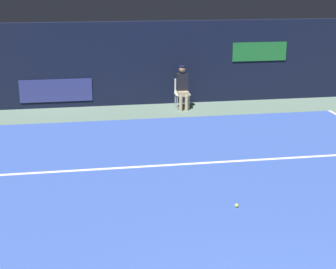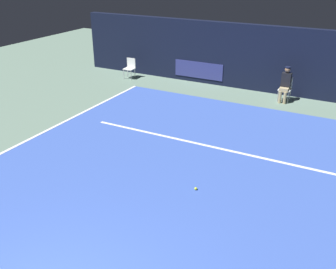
# 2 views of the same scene
# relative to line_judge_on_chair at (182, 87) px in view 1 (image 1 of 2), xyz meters

# --- Properties ---
(ground_plane) EXTENTS (33.24, 33.24, 0.00)m
(ground_plane) POSITION_rel_line_judge_on_chair_xyz_m (-0.79, -6.94, -0.69)
(ground_plane) COLOR slate
(court_surface) EXTENTS (10.38, 11.78, 0.01)m
(court_surface) POSITION_rel_line_judge_on_chair_xyz_m (-0.79, -6.94, -0.68)
(court_surface) COLOR #3856B2
(court_surface) RESTS_ON ground
(line_service) EXTENTS (8.10, 0.10, 0.01)m
(line_service) POSITION_rel_line_judge_on_chair_xyz_m (-0.79, -4.87, -0.67)
(line_service) COLOR white
(line_service) RESTS_ON court_surface
(back_wall) EXTENTS (17.32, 0.33, 2.60)m
(back_wall) POSITION_rel_line_judge_on_chair_xyz_m (-0.80, 0.89, 0.61)
(back_wall) COLOR black
(back_wall) RESTS_ON ground
(line_judge_on_chair) EXTENTS (0.44, 0.53, 1.32)m
(line_judge_on_chair) POSITION_rel_line_judge_on_chair_xyz_m (0.00, 0.00, 0.00)
(line_judge_on_chair) COLOR white
(line_judge_on_chair) RESTS_ON ground
(tennis_ball) EXTENTS (0.07, 0.07, 0.07)m
(tennis_ball) POSITION_rel_line_judge_on_chair_xyz_m (-0.42, -7.14, -0.64)
(tennis_ball) COLOR #CCE033
(tennis_ball) RESTS_ON court_surface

